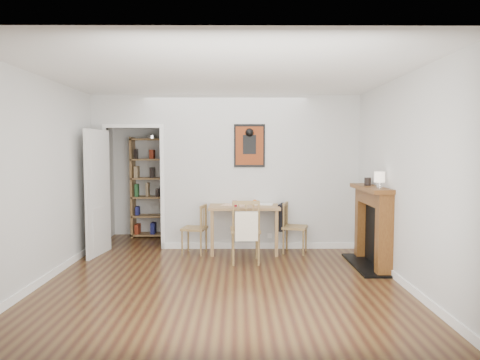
{
  "coord_description": "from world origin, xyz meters",
  "views": [
    {
      "loc": [
        0.2,
        -5.84,
        1.68
      ],
      "look_at": [
        0.24,
        0.6,
        1.23
      ],
      "focal_mm": 32.0,
      "sensor_mm": 36.0,
      "label": 1
    }
  ],
  "objects_px": {
    "orange_fruit": "(255,202)",
    "notebook": "(264,204)",
    "dining_table": "(244,211)",
    "bookshelf": "(153,188)",
    "fireplace": "(373,224)",
    "mantel_lamp": "(380,178)",
    "chair_front": "(245,230)",
    "red_glass": "(235,203)",
    "ceramic_jar_a": "(368,182)",
    "ceramic_jar_b": "(368,181)",
    "chair_right": "(294,227)",
    "chair_left": "(194,229)"
  },
  "relations": [
    {
      "from": "chair_front",
      "to": "chair_left",
      "type": "bearing_deg",
      "value": 145.2
    },
    {
      "from": "chair_right",
      "to": "ceramic_jar_a",
      "type": "distance_m",
      "value": 1.44
    },
    {
      "from": "dining_table",
      "to": "chair_left",
      "type": "bearing_deg",
      "value": -173.41
    },
    {
      "from": "red_glass",
      "to": "notebook",
      "type": "height_order",
      "value": "red_glass"
    },
    {
      "from": "chair_left",
      "to": "orange_fruit",
      "type": "height_order",
      "value": "orange_fruit"
    },
    {
      "from": "chair_front",
      "to": "red_glass",
      "type": "height_order",
      "value": "chair_front"
    },
    {
      "from": "red_glass",
      "to": "notebook",
      "type": "relative_size",
      "value": 0.31
    },
    {
      "from": "ceramic_jar_a",
      "to": "ceramic_jar_b",
      "type": "height_order",
      "value": "ceramic_jar_a"
    },
    {
      "from": "orange_fruit",
      "to": "chair_front",
      "type": "bearing_deg",
      "value": -102.94
    },
    {
      "from": "bookshelf",
      "to": "ceramic_jar_b",
      "type": "xyz_separation_m",
      "value": [
        3.61,
        -1.83,
        0.26
      ]
    },
    {
      "from": "dining_table",
      "to": "ceramic_jar_a",
      "type": "distance_m",
      "value": 2.01
    },
    {
      "from": "chair_right",
      "to": "orange_fruit",
      "type": "relative_size",
      "value": 9.52
    },
    {
      "from": "notebook",
      "to": "ceramic_jar_a",
      "type": "height_order",
      "value": "ceramic_jar_a"
    },
    {
      "from": "fireplace",
      "to": "mantel_lamp",
      "type": "relative_size",
      "value": 5.54
    },
    {
      "from": "chair_left",
      "to": "ceramic_jar_a",
      "type": "relative_size",
      "value": 6.86
    },
    {
      "from": "dining_table",
      "to": "orange_fruit",
      "type": "xyz_separation_m",
      "value": [
        0.18,
        0.06,
        0.14
      ]
    },
    {
      "from": "chair_right",
      "to": "mantel_lamp",
      "type": "relative_size",
      "value": 3.67
    },
    {
      "from": "ceramic_jar_a",
      "to": "chair_left",
      "type": "bearing_deg",
      "value": 165.9
    },
    {
      "from": "red_glass",
      "to": "dining_table",
      "type": "bearing_deg",
      "value": 44.07
    },
    {
      "from": "red_glass",
      "to": "ceramic_jar_b",
      "type": "relative_size",
      "value": 0.94
    },
    {
      "from": "dining_table",
      "to": "ceramic_jar_b",
      "type": "height_order",
      "value": "ceramic_jar_b"
    },
    {
      "from": "chair_left",
      "to": "chair_right",
      "type": "xyz_separation_m",
      "value": [
        1.62,
        0.04,
        0.03
      ]
    },
    {
      "from": "dining_table",
      "to": "chair_left",
      "type": "height_order",
      "value": "chair_left"
    },
    {
      "from": "chair_front",
      "to": "fireplace",
      "type": "xyz_separation_m",
      "value": [
        1.84,
        -0.19,
        0.13
      ]
    },
    {
      "from": "ceramic_jar_b",
      "to": "mantel_lamp",
      "type": "bearing_deg",
      "value": -93.73
    },
    {
      "from": "dining_table",
      "to": "bookshelf",
      "type": "height_order",
      "value": "bookshelf"
    },
    {
      "from": "chair_front",
      "to": "chair_right",
      "type": "bearing_deg",
      "value": 37.31
    },
    {
      "from": "chair_front",
      "to": "fireplace",
      "type": "distance_m",
      "value": 1.86
    },
    {
      "from": "orange_fruit",
      "to": "notebook",
      "type": "height_order",
      "value": "orange_fruit"
    },
    {
      "from": "chair_left",
      "to": "red_glass",
      "type": "height_order",
      "value": "red_glass"
    },
    {
      "from": "red_glass",
      "to": "mantel_lamp",
      "type": "xyz_separation_m",
      "value": [
        1.97,
        -1.04,
        0.48
      ]
    },
    {
      "from": "mantel_lamp",
      "to": "ceramic_jar_a",
      "type": "distance_m",
      "value": 0.44
    },
    {
      "from": "dining_table",
      "to": "chair_right",
      "type": "bearing_deg",
      "value": -3.66
    },
    {
      "from": "orange_fruit",
      "to": "ceramic_jar_b",
      "type": "height_order",
      "value": "ceramic_jar_b"
    },
    {
      "from": "dining_table",
      "to": "chair_front",
      "type": "bearing_deg",
      "value": -89.16
    },
    {
      "from": "chair_right",
      "to": "mantel_lamp",
      "type": "xyz_separation_m",
      "value": [
        1.01,
        -1.13,
        0.87
      ]
    },
    {
      "from": "dining_table",
      "to": "chair_front",
      "type": "xyz_separation_m",
      "value": [
        0.01,
        -0.66,
        -0.2
      ]
    },
    {
      "from": "ceramic_jar_a",
      "to": "bookshelf",
      "type": "bearing_deg",
      "value": 149.97
    },
    {
      "from": "dining_table",
      "to": "ceramic_jar_b",
      "type": "bearing_deg",
      "value": -15.77
    },
    {
      "from": "bookshelf",
      "to": "red_glass",
      "type": "distance_m",
      "value": 2.16
    },
    {
      "from": "chair_front",
      "to": "ceramic_jar_b",
      "type": "relative_size",
      "value": 9.25
    },
    {
      "from": "chair_left",
      "to": "mantel_lamp",
      "type": "xyz_separation_m",
      "value": [
        2.63,
        -1.09,
        0.9
      ]
    },
    {
      "from": "chair_front",
      "to": "notebook",
      "type": "bearing_deg",
      "value": 67.63
    },
    {
      "from": "fireplace",
      "to": "bookshelf",
      "type": "bearing_deg",
      "value": 149.16
    },
    {
      "from": "notebook",
      "to": "chair_right",
      "type": "bearing_deg",
      "value": -17.63
    },
    {
      "from": "chair_front",
      "to": "orange_fruit",
      "type": "distance_m",
      "value": 0.82
    },
    {
      "from": "orange_fruit",
      "to": "notebook",
      "type": "xyz_separation_m",
      "value": [
        0.15,
        0.04,
        -0.04
      ]
    },
    {
      "from": "chair_front",
      "to": "fireplace",
      "type": "bearing_deg",
      "value": -5.83
    },
    {
      "from": "bookshelf",
      "to": "notebook",
      "type": "bearing_deg",
      "value": -30.01
    },
    {
      "from": "chair_front",
      "to": "red_glass",
      "type": "bearing_deg",
      "value": 107.27
    }
  ]
}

